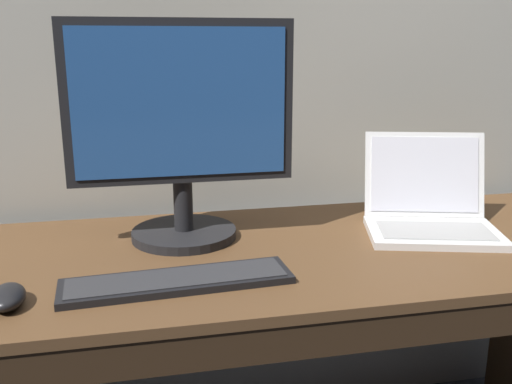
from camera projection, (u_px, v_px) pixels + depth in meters
name	position (u px, v px, depth m)	size (l,w,h in m)	color
desk	(298.00, 337.00, 1.38)	(1.64, 0.66, 0.71)	brown
laptop_white	(431.00, 215.00, 1.43)	(0.38, 0.36, 0.24)	white
external_monitor	(181.00, 129.00, 1.31)	(0.53, 0.26, 0.52)	black
wired_keyboard	(177.00, 281.00, 1.12)	(0.46, 0.15, 0.02)	black
computer_mouse	(8.00, 297.00, 1.02)	(0.06, 0.10, 0.04)	black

